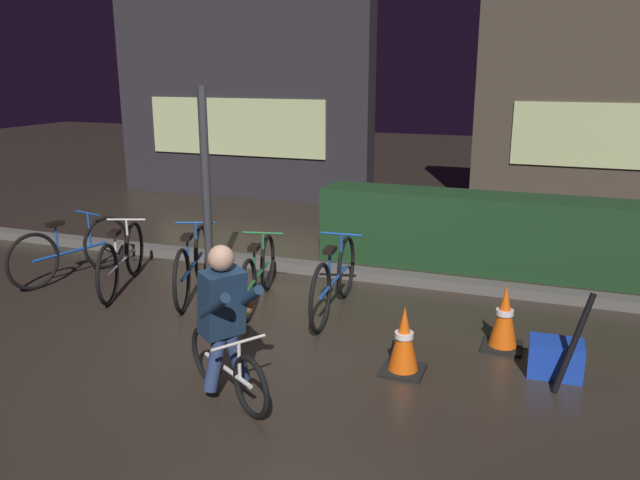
{
  "coord_description": "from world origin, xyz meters",
  "views": [
    {
      "loc": [
        2.28,
        -5.05,
        2.53
      ],
      "look_at": [
        0.2,
        0.6,
        0.9
      ],
      "focal_mm": 36.0,
      "sensor_mm": 36.0,
      "label": 1
    }
  ],
  "objects_px": {
    "parked_bike_center_left": "(192,265)",
    "closed_umbrella": "(574,343)",
    "traffic_cone_near": "(404,341)",
    "cyclist": "(227,322)",
    "parked_bike_center_right": "(258,274)",
    "blue_crate": "(555,358)",
    "traffic_cone_far": "(504,318)",
    "parked_bike_right_mid": "(334,280)",
    "parked_bike_leftmost": "(71,250)",
    "street_post": "(206,192)",
    "parked_bike_left_mid": "(122,260)"
  },
  "relations": [
    {
      "from": "parked_bike_center_right",
      "to": "blue_crate",
      "type": "bearing_deg",
      "value": -115.01
    },
    {
      "from": "parked_bike_right_mid",
      "to": "blue_crate",
      "type": "height_order",
      "value": "parked_bike_right_mid"
    },
    {
      "from": "traffic_cone_near",
      "to": "traffic_cone_far",
      "type": "distance_m",
      "value": 1.1
    },
    {
      "from": "parked_bike_leftmost",
      "to": "traffic_cone_far",
      "type": "distance_m",
      "value": 5.17
    },
    {
      "from": "parked_bike_right_mid",
      "to": "blue_crate",
      "type": "distance_m",
      "value": 2.34
    },
    {
      "from": "blue_crate",
      "to": "parked_bike_right_mid",
      "type": "bearing_deg",
      "value": 162.41
    },
    {
      "from": "parked_bike_center_right",
      "to": "parked_bike_left_mid",
      "type": "bearing_deg",
      "value": 81.03
    },
    {
      "from": "parked_bike_center_left",
      "to": "closed_umbrella",
      "type": "xyz_separation_m",
      "value": [
        4.03,
        -0.91,
        0.05
      ]
    },
    {
      "from": "street_post",
      "to": "closed_umbrella",
      "type": "height_order",
      "value": "street_post"
    },
    {
      "from": "street_post",
      "to": "traffic_cone_near",
      "type": "relative_size",
      "value": 3.93
    },
    {
      "from": "cyclist",
      "to": "traffic_cone_near",
      "type": "bearing_deg",
      "value": 68.76
    },
    {
      "from": "parked_bike_center_left",
      "to": "parked_bike_right_mid",
      "type": "relative_size",
      "value": 0.95
    },
    {
      "from": "traffic_cone_far",
      "to": "cyclist",
      "type": "distance_m",
      "value": 2.6
    },
    {
      "from": "traffic_cone_near",
      "to": "cyclist",
      "type": "relative_size",
      "value": 0.48
    },
    {
      "from": "parked_bike_leftmost",
      "to": "traffic_cone_near",
      "type": "height_order",
      "value": "parked_bike_leftmost"
    },
    {
      "from": "parked_bike_center_right",
      "to": "closed_umbrella",
      "type": "xyz_separation_m",
      "value": [
        3.21,
        -0.92,
        0.07
      ]
    },
    {
      "from": "traffic_cone_near",
      "to": "parked_bike_leftmost",
      "type": "bearing_deg",
      "value": 166.27
    },
    {
      "from": "parked_bike_center_left",
      "to": "traffic_cone_far",
      "type": "height_order",
      "value": "parked_bike_center_left"
    },
    {
      "from": "street_post",
      "to": "parked_bike_right_mid",
      "type": "distance_m",
      "value": 1.81
    },
    {
      "from": "parked_bike_leftmost",
      "to": "parked_bike_center_left",
      "type": "distance_m",
      "value": 1.72
    },
    {
      "from": "blue_crate",
      "to": "traffic_cone_far",
      "type": "bearing_deg",
      "value": 139.21
    },
    {
      "from": "street_post",
      "to": "parked_bike_right_mid",
      "type": "height_order",
      "value": "street_post"
    },
    {
      "from": "traffic_cone_near",
      "to": "closed_umbrella",
      "type": "height_order",
      "value": "closed_umbrella"
    },
    {
      "from": "parked_bike_leftmost",
      "to": "closed_umbrella",
      "type": "relative_size",
      "value": 1.96
    },
    {
      "from": "traffic_cone_near",
      "to": "blue_crate",
      "type": "distance_m",
      "value": 1.29
    },
    {
      "from": "cyclist",
      "to": "traffic_cone_far",
      "type": "bearing_deg",
      "value": 73.19
    },
    {
      "from": "parked_bike_leftmost",
      "to": "parked_bike_right_mid",
      "type": "xyz_separation_m",
      "value": [
        3.4,
        0.03,
        0.01
      ]
    },
    {
      "from": "parked_bike_right_mid",
      "to": "traffic_cone_near",
      "type": "xyz_separation_m",
      "value": [
        1.01,
        -1.1,
        -0.08
      ]
    },
    {
      "from": "parked_bike_right_mid",
      "to": "closed_umbrella",
      "type": "distance_m",
      "value": 2.53
    },
    {
      "from": "traffic_cone_far",
      "to": "cyclist",
      "type": "bearing_deg",
      "value": -139.49
    },
    {
      "from": "street_post",
      "to": "blue_crate",
      "type": "relative_size",
      "value": 5.31
    },
    {
      "from": "parked_bike_center_right",
      "to": "cyclist",
      "type": "bearing_deg",
      "value": -173.74
    },
    {
      "from": "closed_umbrella",
      "to": "traffic_cone_far",
      "type": "bearing_deg",
      "value": 94.26
    },
    {
      "from": "parked_bike_leftmost",
      "to": "cyclist",
      "type": "relative_size",
      "value": 1.33
    },
    {
      "from": "street_post",
      "to": "blue_crate",
      "type": "height_order",
      "value": "street_post"
    },
    {
      "from": "parked_bike_right_mid",
      "to": "street_post",
      "type": "bearing_deg",
      "value": 79.05
    },
    {
      "from": "traffic_cone_near",
      "to": "traffic_cone_far",
      "type": "bearing_deg",
      "value": 46.49
    },
    {
      "from": "parked_bike_leftmost",
      "to": "traffic_cone_near",
      "type": "relative_size",
      "value": 2.79
    },
    {
      "from": "traffic_cone_near",
      "to": "closed_umbrella",
      "type": "bearing_deg",
      "value": 6.41
    },
    {
      "from": "parked_bike_center_right",
      "to": "traffic_cone_near",
      "type": "distance_m",
      "value": 2.16
    },
    {
      "from": "parked_bike_right_mid",
      "to": "closed_umbrella",
      "type": "height_order",
      "value": "closed_umbrella"
    },
    {
      "from": "traffic_cone_far",
      "to": "closed_umbrella",
      "type": "relative_size",
      "value": 0.73
    },
    {
      "from": "cyclist",
      "to": "closed_umbrella",
      "type": "height_order",
      "value": "cyclist"
    },
    {
      "from": "traffic_cone_near",
      "to": "closed_umbrella",
      "type": "xyz_separation_m",
      "value": [
        1.33,
        0.15,
        0.12
      ]
    },
    {
      "from": "cyclist",
      "to": "parked_bike_center_left",
      "type": "bearing_deg",
      "value": 160.32
    },
    {
      "from": "parked_bike_center_right",
      "to": "closed_umbrella",
      "type": "distance_m",
      "value": 3.34
    },
    {
      "from": "parked_bike_center_left",
      "to": "traffic_cone_near",
      "type": "relative_size",
      "value": 2.77
    },
    {
      "from": "parked_bike_leftmost",
      "to": "parked_bike_left_mid",
      "type": "height_order",
      "value": "same"
    },
    {
      "from": "traffic_cone_far",
      "to": "blue_crate",
      "type": "relative_size",
      "value": 1.41
    },
    {
      "from": "parked_bike_center_left",
      "to": "parked_bike_center_right",
      "type": "distance_m",
      "value": 0.82
    }
  ]
}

